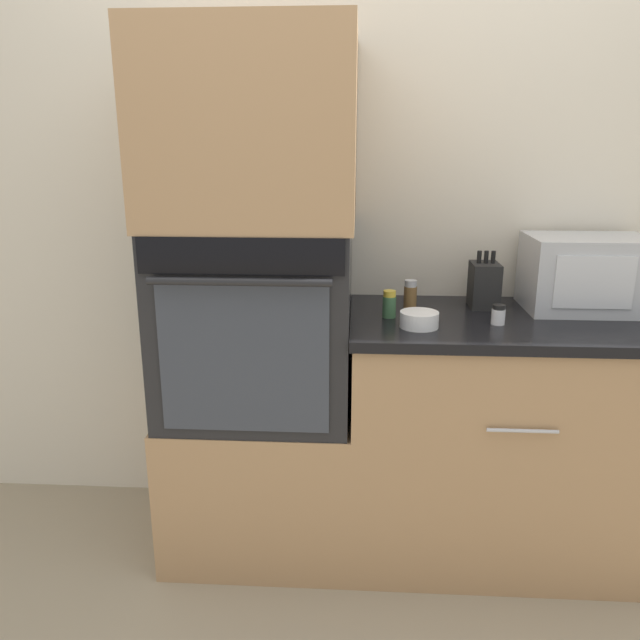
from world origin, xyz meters
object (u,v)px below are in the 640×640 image
(knife_block, at_px, (484,285))
(wall_oven, at_px, (258,318))
(condiment_jar_near, at_px, (389,304))
(condiment_jar_mid, at_px, (410,295))
(microwave, at_px, (587,274))
(bowl, at_px, (419,320))
(condiment_jar_far, at_px, (498,315))

(knife_block, bearing_deg, wall_oven, -169.71)
(condiment_jar_near, xyz_separation_m, condiment_jar_mid, (0.08, 0.13, 0.00))
(condiment_jar_near, bearing_deg, knife_block, 25.07)
(wall_oven, distance_m, condiment_jar_mid, 0.56)
(microwave, distance_m, bowl, 0.67)
(knife_block, distance_m, bowl, 0.39)
(knife_block, distance_m, condiment_jar_near, 0.39)
(knife_block, relative_size, condiment_jar_mid, 1.99)
(condiment_jar_near, height_order, condiment_jar_far, condiment_jar_near)
(wall_oven, relative_size, condiment_jar_far, 9.91)
(wall_oven, xyz_separation_m, condiment_jar_near, (0.46, -0.02, 0.06))
(microwave, bearing_deg, condiment_jar_far, -148.47)
(wall_oven, bearing_deg, condiment_jar_far, -5.75)
(microwave, xyz_separation_m, bowl, (-0.61, -0.26, -0.11))
(bowl, bearing_deg, wall_oven, 166.39)
(microwave, distance_m, condiment_jar_mid, 0.63)
(condiment_jar_near, distance_m, condiment_jar_far, 0.36)
(condiment_jar_near, bearing_deg, microwave, 11.84)
(condiment_jar_mid, xyz_separation_m, condiment_jar_far, (0.28, -0.19, -0.02))
(knife_block, xyz_separation_m, condiment_jar_mid, (-0.27, -0.04, -0.03))
(wall_oven, distance_m, condiment_jar_near, 0.46)
(wall_oven, distance_m, microwave, 1.18)
(condiment_jar_far, bearing_deg, condiment_jar_mid, 145.33)
(wall_oven, relative_size, condiment_jar_mid, 6.35)
(microwave, relative_size, condiment_jar_far, 6.33)
(wall_oven, relative_size, bowl, 5.23)
(condiment_jar_far, bearing_deg, condiment_jar_near, 169.63)
(wall_oven, height_order, microwave, wall_oven)
(wall_oven, xyz_separation_m, bowl, (0.55, -0.13, 0.04))
(condiment_jar_far, bearing_deg, bowl, -169.01)
(knife_block, height_order, condiment_jar_near, knife_block)
(condiment_jar_far, bearing_deg, wall_oven, 174.25)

